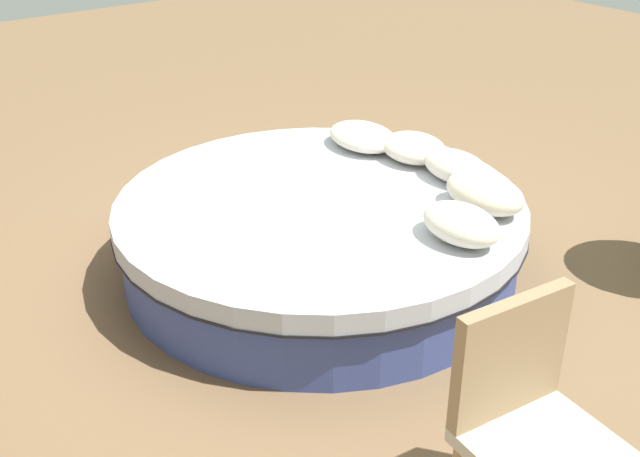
# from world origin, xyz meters

# --- Properties ---
(ground_plane) EXTENTS (16.00, 16.00, 0.00)m
(ground_plane) POSITION_xyz_m (0.00, 0.00, 0.00)
(ground_plane) COLOR brown
(round_bed) EXTENTS (2.47, 2.47, 0.48)m
(round_bed) POSITION_xyz_m (0.00, 0.00, 0.25)
(round_bed) COLOR #38478C
(round_bed) RESTS_ON ground_plane
(throw_pillow_0) EXTENTS (0.47, 0.33, 0.19)m
(throw_pillow_0) POSITION_xyz_m (-0.85, -0.30, 0.58)
(throw_pillow_0) COLOR beige
(throw_pillow_0) RESTS_ON round_bed
(throw_pillow_1) EXTENTS (0.52, 0.34, 0.21)m
(throw_pillow_1) POSITION_xyz_m (-0.67, -0.69, 0.59)
(throw_pillow_1) COLOR beige
(throw_pillow_1) RESTS_ON round_bed
(throw_pillow_2) EXTENTS (0.48, 0.30, 0.19)m
(throw_pillow_2) POSITION_xyz_m (-0.28, -0.85, 0.58)
(throw_pillow_2) COLOR beige
(throw_pillow_2) RESTS_ON round_bed
(throw_pillow_3) EXTENTS (0.47, 0.38, 0.18)m
(throw_pillow_3) POSITION_xyz_m (0.12, -0.86, 0.57)
(throw_pillow_3) COLOR beige
(throw_pillow_3) RESTS_ON round_bed
(throw_pillow_4) EXTENTS (0.55, 0.39, 0.16)m
(throw_pillow_4) POSITION_xyz_m (0.49, -0.74, 0.56)
(throw_pillow_4) COLOR beige
(throw_pillow_4) RESTS_ON round_bed
(patio_chair) EXTENTS (0.55, 0.57, 0.98)m
(patio_chair) POSITION_xyz_m (-2.03, 0.56, 0.56)
(patio_chair) COLOR #997A56
(patio_chair) RESTS_ON ground_plane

